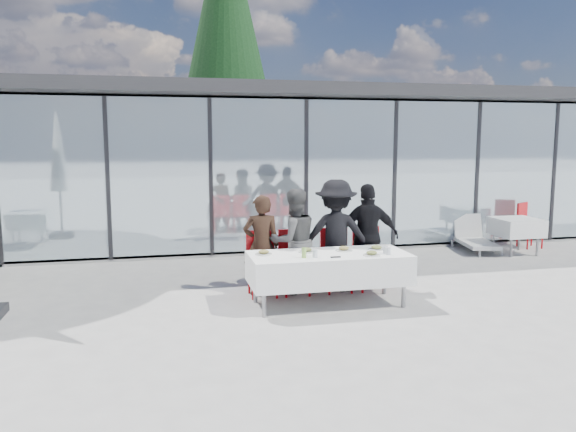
% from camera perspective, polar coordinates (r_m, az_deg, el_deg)
% --- Properties ---
extents(ground, '(90.00, 90.00, 0.00)m').
position_cam_1_polar(ground, '(7.72, 1.96, -9.97)').
color(ground, '#A5A29D').
rests_on(ground, ground).
extents(pavilion, '(14.80, 8.80, 3.44)m').
position_cam_1_polar(pavilion, '(15.76, 1.45, 7.04)').
color(pavilion, gray).
rests_on(pavilion, ground).
extents(treeline, '(62.50, 2.00, 4.40)m').
position_cam_1_polar(treeline, '(35.10, -13.15, 7.35)').
color(treeline, '#133812').
rests_on(treeline, ground).
extents(dining_table, '(2.26, 0.96, 0.75)m').
position_cam_1_polar(dining_table, '(8.02, 4.15, -5.30)').
color(dining_table, white).
rests_on(dining_table, ground).
extents(diner_a, '(0.61, 0.61, 1.53)m').
position_cam_1_polar(diner_a, '(8.51, -2.71, -2.97)').
color(diner_a, '#311F16').
rests_on(diner_a, ground).
extents(diner_chair_a, '(0.44, 0.44, 0.97)m').
position_cam_1_polar(diner_chair_a, '(8.55, -2.70, -4.48)').
color(diner_chair_a, red).
rests_on(diner_chair_a, ground).
extents(diner_b, '(0.91, 0.91, 1.61)m').
position_cam_1_polar(diner_b, '(8.60, 0.59, -2.56)').
color(diner_b, '#505050').
rests_on(diner_b, ground).
extents(diner_chair_b, '(0.44, 0.44, 0.97)m').
position_cam_1_polar(diner_chair_b, '(8.65, 0.60, -4.32)').
color(diner_chair_b, red).
rests_on(diner_chair_b, ground).
extents(diner_c, '(1.35, 1.35, 1.74)m').
position_cam_1_polar(diner_c, '(8.77, 4.87, -1.97)').
color(diner_c, black).
rests_on(diner_c, ground).
extents(diner_chair_c, '(0.44, 0.44, 0.97)m').
position_cam_1_polar(diner_chair_c, '(8.82, 4.86, -4.10)').
color(diner_chair_c, red).
rests_on(diner_chair_c, ground).
extents(diner_d, '(1.09, 1.09, 1.66)m').
position_cam_1_polar(diner_d, '(8.95, 8.13, -2.07)').
color(diner_d, black).
rests_on(diner_d, ground).
extents(diner_chair_d, '(0.44, 0.44, 0.97)m').
position_cam_1_polar(diner_chair_d, '(9.00, 8.11, -3.92)').
color(diner_chair_d, red).
rests_on(diner_chair_d, ground).
extents(plate_a, '(0.24, 0.24, 0.07)m').
position_cam_1_polar(plate_a, '(7.88, -2.48, -3.74)').
color(plate_a, silver).
rests_on(plate_a, dining_table).
extents(plate_b, '(0.24, 0.24, 0.07)m').
position_cam_1_polar(plate_b, '(8.04, 1.90, -3.52)').
color(plate_b, silver).
rests_on(plate_b, dining_table).
extents(plate_c, '(0.24, 0.24, 0.07)m').
position_cam_1_polar(plate_c, '(8.18, 5.70, -3.36)').
color(plate_c, silver).
rests_on(plate_c, dining_table).
extents(plate_d, '(0.24, 0.24, 0.07)m').
position_cam_1_polar(plate_d, '(8.31, 8.98, -3.24)').
color(plate_d, silver).
rests_on(plate_d, dining_table).
extents(plate_extra, '(0.24, 0.24, 0.07)m').
position_cam_1_polar(plate_extra, '(7.89, 8.50, -3.81)').
color(plate_extra, silver).
rests_on(plate_extra, dining_table).
extents(juice_bottle, '(0.06, 0.06, 0.14)m').
position_cam_1_polar(juice_bottle, '(7.66, 1.63, -3.76)').
color(juice_bottle, '#94C753').
rests_on(juice_bottle, dining_table).
extents(drinking_glasses, '(1.12, 0.16, 0.10)m').
position_cam_1_polar(drinking_glasses, '(7.90, 7.67, -3.61)').
color(drinking_glasses, silver).
rests_on(drinking_glasses, dining_table).
extents(folded_eyeglasses, '(0.14, 0.03, 0.01)m').
position_cam_1_polar(folded_eyeglasses, '(7.71, 4.85, -4.17)').
color(folded_eyeglasses, black).
rests_on(folded_eyeglasses, dining_table).
extents(spare_table_right, '(0.86, 0.86, 0.74)m').
position_cam_1_polar(spare_table_right, '(12.49, 22.17, -1.06)').
color(spare_table_right, white).
rests_on(spare_table_right, ground).
extents(spare_chair_a, '(0.60, 0.60, 0.97)m').
position_cam_1_polar(spare_chair_a, '(13.36, 23.07, -0.64)').
color(spare_chair_a, red).
rests_on(spare_chair_a, ground).
extents(spare_chair_b, '(0.62, 0.62, 0.97)m').
position_cam_1_polar(spare_chair_b, '(12.77, 12.68, -0.57)').
color(spare_chair_b, red).
rests_on(spare_chair_b, ground).
extents(lounger, '(0.84, 1.42, 0.72)m').
position_cam_1_polar(lounger, '(12.67, 18.33, -2.12)').
color(lounger, silver).
rests_on(lounger, ground).
extents(conifer_tree, '(4.00, 4.00, 10.50)m').
position_cam_1_polar(conifer_tree, '(20.57, -6.30, 17.93)').
color(conifer_tree, '#382316').
rests_on(conifer_tree, ground).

